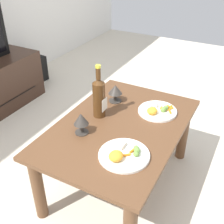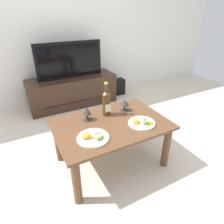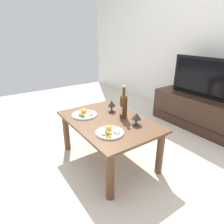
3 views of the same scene
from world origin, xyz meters
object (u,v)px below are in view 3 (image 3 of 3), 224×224
(tv_stand, at_px, (200,113))
(dinner_plate_left, at_px, (84,114))
(goblet_left, at_px, (112,104))
(goblet_right, at_px, (136,117))
(tv_screen, at_px, (206,78))
(wine_bottle, at_px, (123,105))
(dinner_plate_right, at_px, (110,132))
(dining_table, at_px, (108,128))

(tv_stand, xyz_separation_m, dinner_plate_left, (-0.34, -1.65, 0.25))
(goblet_left, distance_m, goblet_right, 0.41)
(tv_stand, distance_m, goblet_left, 1.41)
(tv_screen, xyz_separation_m, dinner_plate_left, (-0.34, -1.65, -0.24))
(tv_screen, relative_size, wine_bottle, 2.95)
(goblet_left, distance_m, dinner_plate_right, 0.52)
(dinner_plate_left, bearing_deg, goblet_right, 32.07)
(tv_stand, relative_size, tv_screen, 1.37)
(tv_stand, bearing_deg, dinner_plate_right, -84.92)
(tv_stand, bearing_deg, goblet_right, -83.82)
(goblet_left, bearing_deg, dinner_plate_right, -36.47)
(tv_screen, relative_size, goblet_right, 8.18)
(wine_bottle, relative_size, goblet_right, 2.77)
(dinner_plate_left, bearing_deg, wine_bottle, 47.86)
(dining_table, xyz_separation_m, wine_bottle, (0.03, 0.16, 0.23))
(tv_stand, xyz_separation_m, goblet_right, (0.15, -1.35, 0.32))
(dining_table, height_order, wine_bottle, wine_bottle)
(wine_bottle, xyz_separation_m, goblet_right, (0.21, -0.00, -0.05))
(dining_table, xyz_separation_m, dinner_plate_left, (-0.24, -0.14, 0.10))
(wine_bottle, distance_m, goblet_right, 0.21)
(dining_table, height_order, goblet_left, goblet_left)
(tv_screen, relative_size, goblet_left, 7.71)
(dinner_plate_right, bearing_deg, dinner_plate_left, 179.74)
(dinner_plate_left, relative_size, dinner_plate_right, 1.08)
(tv_screen, xyz_separation_m, dinner_plate_right, (0.15, -1.65, -0.24))
(tv_screen, bearing_deg, tv_stand, 90.00)
(goblet_right, bearing_deg, dinner_plate_left, -147.93)
(wine_bottle, distance_m, dinner_plate_left, 0.43)
(dinner_plate_left, height_order, dinner_plate_right, dinner_plate_left)
(tv_screen, height_order, goblet_right, tv_screen)
(dining_table, distance_m, goblet_left, 0.29)
(tv_stand, xyz_separation_m, wine_bottle, (-0.06, -1.35, 0.38))
(dinner_plate_right, bearing_deg, wine_bottle, 123.82)
(goblet_left, bearing_deg, dining_table, -42.52)
(goblet_right, bearing_deg, dining_table, -146.45)
(goblet_right, relative_size, dinner_plate_left, 0.46)
(goblet_right, xyz_separation_m, dinner_plate_right, (0.00, -0.31, -0.07))
(dining_table, distance_m, goblet_right, 0.33)
(goblet_left, bearing_deg, goblet_right, -0.00)
(tv_stand, bearing_deg, wine_bottle, -92.57)
(dining_table, height_order, tv_screen, tv_screen)
(tv_stand, bearing_deg, dinner_plate_left, -101.57)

